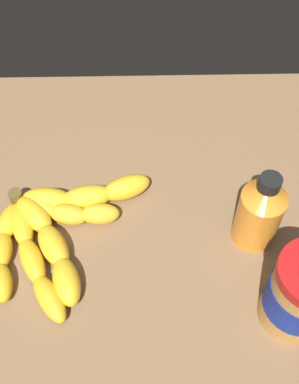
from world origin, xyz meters
TOP-DOWN VIEW (x-y plane):
  - ground_plane at (0.00, 0.00)cm, footprint 73.70×62.83cm
  - banana_bunch at (-10.24, -2.55)cm, footprint 23.11×24.44cm
  - honey_bottle at (18.28, -2.98)cm, footprint 6.15×6.15cm

SIDE VIEW (x-z plane):
  - ground_plane at x=0.00cm, z-range -4.74..0.00cm
  - banana_bunch at x=-10.24cm, z-range -0.13..3.44cm
  - honey_bottle at x=18.28cm, z-range -0.69..12.96cm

